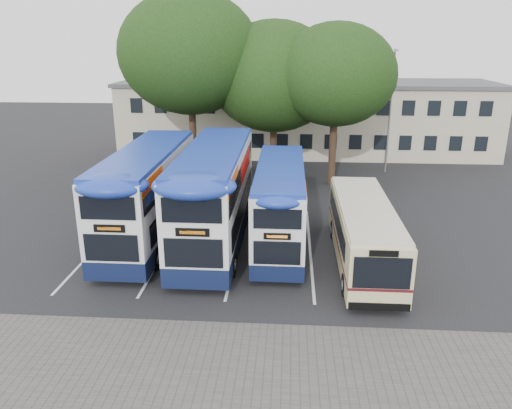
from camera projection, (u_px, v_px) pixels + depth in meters
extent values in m
plane|color=black|center=(320.00, 299.00, 19.75)|extent=(120.00, 120.00, 0.00)
cube|color=#595654|center=(263.00, 378.00, 15.15)|extent=(40.00, 6.00, 0.01)
cube|color=silver|center=(101.00, 242.00, 25.18)|extent=(0.12, 11.00, 0.01)
cube|color=silver|center=(170.00, 244.00, 24.95)|extent=(0.12, 11.00, 0.01)
cube|color=silver|center=(239.00, 246.00, 24.72)|extent=(0.12, 11.00, 0.01)
cube|color=silver|center=(310.00, 248.00, 24.50)|extent=(0.12, 11.00, 0.01)
cube|color=silver|center=(382.00, 250.00, 24.27)|extent=(0.12, 11.00, 0.01)
cube|color=beige|center=(305.00, 118.00, 44.33)|extent=(32.00, 8.00, 6.00)
cube|color=#4C4C4F|center=(307.00, 83.00, 43.35)|extent=(32.40, 8.40, 0.30)
cube|color=black|center=(306.00, 141.00, 40.94)|extent=(30.00, 0.06, 1.20)
cube|color=black|center=(307.00, 107.00, 40.05)|extent=(30.00, 0.06, 1.20)
cylinder|color=gray|center=(390.00, 113.00, 36.84)|extent=(0.14, 0.14, 9.00)
cube|color=gray|center=(395.00, 49.00, 35.41)|extent=(0.12, 0.80, 0.12)
cube|color=gray|center=(396.00, 50.00, 35.04)|extent=(0.25, 0.50, 0.12)
cylinder|color=black|center=(193.00, 133.00, 36.27)|extent=(0.50, 0.50, 6.46)
ellipsoid|color=black|center=(190.00, 53.00, 34.49)|extent=(9.88, 9.88, 8.40)
cylinder|color=black|center=(273.00, 140.00, 36.79)|extent=(0.50, 0.50, 5.28)
ellipsoid|color=black|center=(274.00, 77.00, 35.34)|extent=(9.16, 9.16, 7.79)
cylinder|color=black|center=(333.00, 145.00, 34.42)|extent=(0.50, 0.50, 5.50)
ellipsoid|color=black|center=(336.00, 75.00, 32.92)|extent=(7.97, 7.97, 6.78)
cube|color=#10193A|center=(150.00, 225.00, 25.51)|extent=(2.62, 11.02, 0.84)
cube|color=white|center=(148.00, 186.00, 24.85)|extent=(2.62, 11.02, 3.25)
cube|color=#1B37A7|center=(145.00, 153.00, 24.32)|extent=(2.57, 10.80, 0.31)
cube|color=black|center=(151.00, 201.00, 25.44)|extent=(2.66, 9.76, 1.05)
cube|color=black|center=(147.00, 172.00, 24.62)|extent=(2.66, 10.39, 0.94)
cube|color=orange|center=(153.00, 181.00, 20.92)|extent=(0.02, 3.36, 0.58)
cube|color=black|center=(109.00, 228.00, 19.65)|extent=(1.26, 0.06, 0.31)
cylinder|color=black|center=(145.00, 208.00, 28.68)|extent=(0.31, 1.05, 1.05)
cylinder|color=black|center=(186.00, 209.00, 28.52)|extent=(0.31, 1.05, 1.05)
cylinder|color=black|center=(103.00, 257.00, 22.22)|extent=(0.31, 1.05, 1.05)
cylinder|color=black|center=(155.00, 259.00, 22.07)|extent=(0.31, 1.05, 1.05)
cube|color=#10193A|center=(216.00, 227.00, 25.06)|extent=(2.73, 11.49, 0.88)
cube|color=white|center=(215.00, 187.00, 24.38)|extent=(2.73, 11.49, 3.39)
cube|color=#1B37A7|center=(214.00, 151.00, 23.82)|extent=(2.68, 11.26, 0.33)
cube|color=black|center=(216.00, 202.00, 24.99)|extent=(2.77, 10.17, 1.09)
cube|color=black|center=(214.00, 171.00, 24.14)|extent=(2.77, 10.83, 0.98)
cube|color=orange|center=(234.00, 181.00, 20.29)|extent=(0.02, 3.50, 0.60)
cube|color=black|center=(192.00, 232.00, 18.96)|extent=(1.31, 0.06, 0.33)
cylinder|color=black|center=(203.00, 209.00, 28.37)|extent=(0.33, 1.09, 1.09)
cylinder|color=black|center=(246.00, 210.00, 28.21)|extent=(0.33, 1.09, 1.09)
cylinder|color=black|center=(175.00, 263.00, 21.64)|extent=(0.33, 1.09, 1.09)
cylinder|color=black|center=(232.00, 264.00, 21.48)|extent=(0.33, 1.09, 1.09)
cube|color=red|center=(245.00, 165.00, 25.34)|extent=(0.02, 4.38, 0.93)
cube|color=#10193A|center=(279.00, 231.00, 24.89)|extent=(2.27, 9.55, 0.73)
cube|color=white|center=(280.00, 197.00, 24.33)|extent=(2.27, 9.55, 2.82)
cube|color=#1B37A7|center=(280.00, 169.00, 23.86)|extent=(2.23, 9.36, 0.27)
cube|color=black|center=(280.00, 211.00, 24.83)|extent=(2.31, 8.46, 0.91)
cube|color=black|center=(280.00, 185.00, 24.12)|extent=(2.31, 9.00, 0.82)
cube|color=orange|center=(306.00, 195.00, 20.92)|extent=(0.02, 2.91, 0.50)
cube|color=black|center=(277.00, 236.00, 19.81)|extent=(1.09, 0.06, 0.27)
cylinder|color=black|center=(262.00, 215.00, 27.64)|extent=(0.27, 0.91, 0.91)
cylinder|color=black|center=(299.00, 216.00, 27.51)|extent=(0.27, 0.91, 0.91)
cylinder|color=black|center=(254.00, 261.00, 22.05)|extent=(0.27, 0.91, 0.91)
cylinder|color=black|center=(301.00, 262.00, 21.92)|extent=(0.27, 0.91, 0.91)
cube|color=beige|center=(364.00, 232.00, 22.47)|extent=(2.35, 9.42, 2.40)
cube|color=beige|center=(366.00, 206.00, 22.07)|extent=(2.26, 9.04, 0.19)
cube|color=black|center=(363.00, 220.00, 22.79)|extent=(2.39, 7.53, 0.85)
cube|color=#521018|center=(363.00, 241.00, 22.60)|extent=(2.38, 9.44, 0.11)
cube|color=black|center=(382.00, 273.00, 17.90)|extent=(2.07, 0.06, 1.22)
cylinder|color=black|center=(346.00, 285.00, 19.83)|extent=(0.28, 0.94, 0.94)
cylinder|color=black|center=(400.00, 287.00, 19.70)|extent=(0.28, 0.94, 0.94)
cylinder|color=black|center=(334.00, 230.00, 25.53)|extent=(0.28, 0.94, 0.94)
cylinder|color=black|center=(376.00, 231.00, 25.39)|extent=(0.28, 0.94, 0.94)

